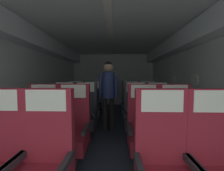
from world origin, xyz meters
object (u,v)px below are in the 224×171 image
Objects in this scene: seat_a_right_aisle at (220,168)px; seat_c_left_window at (64,114)px; seat_a_left_aisle at (43,165)px; seat_b_right_aisle at (176,130)px; seat_d_left_aisle at (92,105)px; seat_b_right_window at (144,129)px; seat_c_right_window at (136,114)px; seat_d_right_window at (131,106)px; flight_attendant at (108,88)px; seat_b_left_window at (42,128)px; seat_b_left_aisle at (72,129)px; seat_c_right_aisle at (158,115)px; seat_c_left_aisle at (85,114)px; seat_a_right_window at (164,167)px; seat_d_right_aisle at (149,106)px; seat_d_left_window at (75,105)px.

seat_a_right_aisle and seat_c_left_window have the same top height.
seat_a_left_aisle is 1.00× the size of seat_b_right_aisle.
seat_a_left_aisle is at bearing -89.97° from seat_d_left_aisle.
seat_b_right_window and seat_c_left_window have the same top height.
seat_c_left_window is at bearing 105.01° from seat_a_left_aisle.
seat_d_left_aisle is (-1.07, 0.89, 0.00)m from seat_c_right_window.
flight_attendant is (-0.58, -0.50, 0.52)m from seat_d_right_window.
seat_a_left_aisle is 1.00× the size of seat_b_right_window.
seat_a_left_aisle is at bearing -141.11° from seat_b_right_window.
seat_a_right_aisle is 2.64m from seat_c_left_window.
seat_a_left_aisle is 0.99m from seat_b_left_window.
seat_c_right_window is (1.53, -0.02, 0.00)m from seat_c_left_window.
seat_b_left_window is at bearing 176.63° from seat_b_left_aisle.
seat_c_right_aisle is at bearing 22.42° from seat_b_left_window.
seat_a_left_aisle is 2.17m from flight_attendant.
seat_c_right_aisle is (-0.01, 1.70, 0.00)m from seat_a_right_aisle.
seat_b_right_window is 1.38m from seat_c_left_aisle.
flight_attendant is (-1.07, 1.20, 0.52)m from seat_b_right_aisle.
seat_a_right_window is 1.00× the size of seat_b_right_aisle.
seat_c_right_window is at bearing 38.83° from seat_b_left_aisle.
seat_d_right_aisle is at bearing 74.80° from seat_b_right_window.
seat_b_left_aisle is 1.00× the size of seat_c_left_window.
seat_c_left_aisle and seat_c_right_aisle have the same top height.
seat_d_right_window is (1.52, 0.84, 0.00)m from seat_c_left_window.
seat_c_left_window is 1.13m from flight_attendant.
seat_c_left_window is (-2.01, 0.86, 0.00)m from seat_b_right_aisle.
seat_c_left_window is 1.00× the size of seat_c_right_window.
seat_c_right_aisle is (1.53, -0.03, 0.00)m from seat_c_left_aisle.
seat_b_right_aisle is at bearing -35.56° from flight_attendant.
seat_a_right_window is 1.76m from seat_c_right_aisle.
flight_attendant is at bearing 51.22° from seat_b_left_window.
seat_c_left_window is at bearing 179.21° from seat_c_right_window.
seat_b_left_window is 1.00× the size of seat_c_right_aisle.
seat_d_left_window is 1.52m from seat_d_right_window.
seat_d_right_window is at bearing 47.67° from seat_b_left_window.
seat_a_right_aisle is 1.00× the size of seat_d_left_aisle.
seat_b_right_window and seat_d_right_window have the same top height.
seat_a_left_aisle and seat_a_right_window have the same top height.
seat_a_right_window is 0.71× the size of flight_attendant.
seat_a_right_aisle is 2.58m from seat_d_right_aisle.
seat_a_right_window is 2.61m from seat_d_right_aisle.
seat_a_left_aisle is 2.58m from seat_d_left_aisle.
seat_a_right_window is at bearing -59.19° from seat_d_left_window.
seat_b_right_aisle is 1.00× the size of seat_d_left_aisle.
seat_a_right_aisle is 0.87m from seat_b_right_aisle.
seat_c_left_window is 1.00× the size of seat_d_right_window.
seat_a_left_aisle is at bearing -120.87° from seat_d_right_aisle.
seat_b_right_aisle is 2.18m from seat_c_left_window.
seat_d_left_window is at bearing 118.60° from seat_c_left_aisle.
seat_d_right_aisle is at bearing -0.52° from seat_d_left_aisle.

